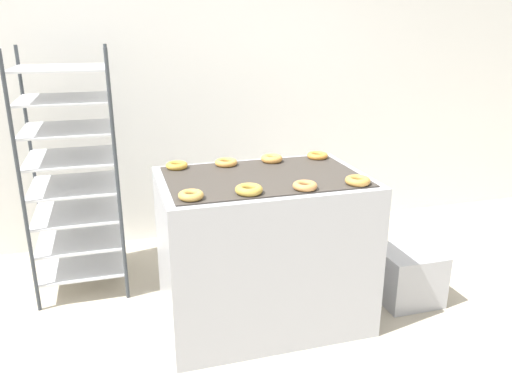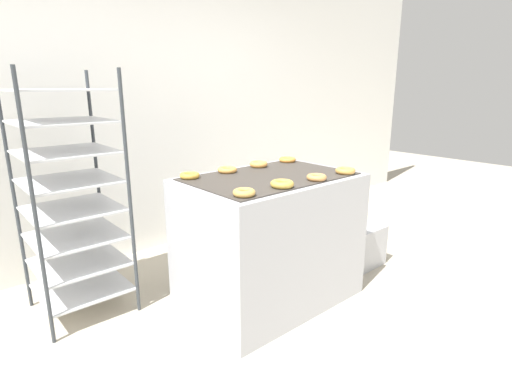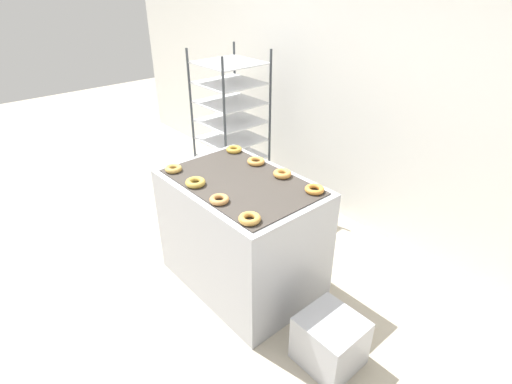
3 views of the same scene
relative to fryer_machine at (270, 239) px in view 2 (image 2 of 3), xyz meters
The scene contains 13 objects.
ground_plane 0.81m from the fryer_machine, 90.03° to the right, with size 14.00×14.00×0.00m, color #B2A893.
wall_back 1.74m from the fryer_machine, 90.01° to the left, with size 8.00×0.05×2.80m.
fryer_machine is the anchor object (origin of this frame).
baking_rack_cart 1.39m from the fryer_machine, 145.25° to the left, with size 0.59×0.59×1.65m.
glaze_bin 1.04m from the fryer_machine, ahead, with size 0.39×0.37×0.36m.
donut_near_left 0.73m from the fryer_machine, 148.75° to the right, with size 0.13×0.13×0.04m, color #BC9146.
donut_near_midleft 0.59m from the fryer_machine, 120.29° to the right, with size 0.15×0.15×0.04m, color gold.
donut_near_midright 0.59m from the fryer_machine, 64.48° to the right, with size 0.13×0.13×0.04m, color #BE8347.
donut_near_right 0.73m from the fryer_machine, 33.10° to the right, with size 0.14×0.14×0.04m, color #BF8A3F.
donut_far_left 0.74m from the fryer_machine, 146.77° to the left, with size 0.13×0.13×0.04m, color gold.
donut_far_midleft 0.59m from the fryer_machine, 118.61° to the left, with size 0.14×0.14×0.04m, color #CF8F43.
donut_far_midright 0.59m from the fryer_machine, 63.22° to the left, with size 0.14×0.14×0.04m, color #CF8E42.
donut_far_right 0.73m from the fryer_machine, 32.03° to the left, with size 0.14×0.14×0.04m, color orange.
Camera 2 is at (-1.85, -1.31, 1.54)m, focal length 28.00 mm.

